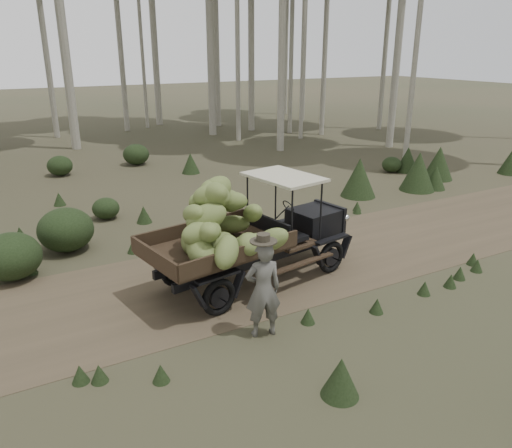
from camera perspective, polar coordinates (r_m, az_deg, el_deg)
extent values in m
plane|color=#473D2B|center=(12.11, 6.30, -3.93)|extent=(120.00, 120.00, 0.00)
cube|color=brown|center=(12.11, 6.30, -3.91)|extent=(70.00, 4.00, 0.01)
cube|color=black|center=(11.72, 6.58, 0.40)|extent=(1.13, 1.09, 0.54)
cube|color=black|center=(12.09, 8.40, 0.93)|extent=(0.26, 0.99, 0.61)
cube|color=black|center=(10.80, 1.43, -0.60)|extent=(0.31, 1.37, 0.54)
cube|color=#38281C|center=(10.06, -4.60, -2.81)|extent=(3.01, 2.21, 0.08)
cube|color=#38281C|center=(10.70, -7.30, -0.51)|extent=(2.72, 0.53, 0.31)
cube|color=#38281C|center=(9.33, -1.56, -3.43)|extent=(2.72, 0.53, 0.31)
cube|color=#38281C|center=(9.36, -11.62, -3.77)|extent=(0.36, 1.75, 0.31)
cube|color=#BFB89E|center=(10.74, 3.21, 5.41)|extent=(1.40, 1.84, 0.06)
cube|color=black|center=(11.04, -1.21, -2.76)|extent=(4.47, 0.87, 0.18)
cube|color=black|center=(10.50, 1.28, -3.97)|extent=(4.47, 0.87, 0.18)
torus|color=black|center=(12.33, 3.25, -1.52)|extent=(0.76, 0.26, 0.75)
torus|color=black|center=(11.30, 8.57, -3.75)|extent=(0.76, 0.26, 0.75)
torus|color=black|center=(10.69, -9.08, -5.18)|extent=(0.76, 0.26, 0.75)
torus|color=black|center=(9.48, -4.27, -8.35)|extent=(0.76, 0.26, 0.75)
sphere|color=beige|center=(12.42, 7.18, 1.73)|extent=(0.18, 0.18, 0.18)
sphere|color=beige|center=(11.85, 10.22, 0.69)|extent=(0.18, 0.18, 0.18)
ellipsoid|color=olive|center=(9.20, -6.29, -3.19)|extent=(0.55, 0.90, 0.73)
ellipsoid|color=olive|center=(9.21, -6.59, -1.04)|extent=(0.74, 0.47, 0.53)
ellipsoid|color=olive|center=(9.76, -5.72, 2.02)|extent=(0.54, 0.86, 0.58)
ellipsoid|color=olive|center=(9.64, -4.48, 3.22)|extent=(0.47, 0.84, 0.47)
ellipsoid|color=olive|center=(9.75, -4.73, -2.15)|extent=(0.88, 0.49, 0.47)
ellipsoid|color=olive|center=(9.15, -5.51, -0.96)|extent=(0.58, 0.93, 0.62)
ellipsoid|color=olive|center=(10.29, -3.07, 2.67)|extent=(0.47, 0.67, 0.46)
ellipsoid|color=olive|center=(9.79, -4.61, 3.80)|extent=(1.02, 0.82, 0.75)
ellipsoid|color=olive|center=(9.77, -0.73, -2.19)|extent=(0.90, 0.52, 0.43)
ellipsoid|color=olive|center=(10.14, -0.39, 1.25)|extent=(0.57, 0.96, 0.67)
ellipsoid|color=olive|center=(9.40, -7.11, 1.15)|extent=(0.38, 0.78, 0.56)
ellipsoid|color=olive|center=(9.52, -4.71, 3.35)|extent=(0.58, 0.97, 0.72)
ellipsoid|color=olive|center=(10.24, -5.92, -0.66)|extent=(0.63, 0.79, 0.58)
ellipsoid|color=olive|center=(9.36, -5.78, -0.43)|extent=(0.61, 0.87, 0.47)
ellipsoid|color=olive|center=(9.89, -5.69, 2.36)|extent=(0.94, 0.61, 0.68)
ellipsoid|color=olive|center=(9.75, -4.67, 3.51)|extent=(0.63, 0.93, 0.57)
ellipsoid|color=olive|center=(10.56, -2.73, -0.03)|extent=(0.85, 0.74, 0.42)
ellipsoid|color=olive|center=(10.34, -5.36, 1.23)|extent=(0.59, 0.92, 0.59)
ellipsoid|color=olive|center=(9.35, -5.69, 0.75)|extent=(1.03, 0.78, 0.75)
ellipsoid|color=olive|center=(9.54, -5.32, 3.26)|extent=(0.84, 0.74, 0.54)
ellipsoid|color=olive|center=(9.80, -7.13, -2.18)|extent=(0.56, 0.82, 0.64)
ellipsoid|color=olive|center=(9.32, -5.66, -0.78)|extent=(0.77, 0.81, 0.59)
ellipsoid|color=olive|center=(10.13, -2.56, 2.65)|extent=(0.68, 0.44, 0.46)
ellipsoid|color=olive|center=(9.67, -5.28, 3.60)|extent=(0.75, 0.94, 0.56)
ellipsoid|color=olive|center=(9.58, -0.91, -2.39)|extent=(0.81, 0.82, 0.52)
ellipsoid|color=olive|center=(9.02, -3.37, -3.21)|extent=(0.88, 0.93, 0.74)
ellipsoid|color=olive|center=(9.64, 1.87, -1.77)|extent=(0.86, 0.86, 0.69)
imported|color=#595751|center=(8.63, 0.82, -7.53)|extent=(0.71, 0.55, 1.75)
cylinder|color=#373126|center=(8.26, 0.85, -1.98)|extent=(0.56, 0.56, 0.02)
cylinder|color=#373126|center=(8.24, 0.85, -1.60)|extent=(0.28, 0.28, 0.14)
cylinder|color=#B2AD9E|center=(32.69, -4.70, 23.71)|extent=(0.39, 0.39, 14.39)
cylinder|color=#B2AD9E|center=(38.61, 3.57, 23.61)|extent=(0.29, 0.29, 15.08)
ellipsoid|color=#233319|center=(21.04, 15.25, 6.58)|extent=(0.78, 0.78, 0.62)
cone|color=#233319|center=(17.24, 11.69, 5.24)|extent=(1.18, 1.18, 1.31)
cone|color=#233319|center=(17.18, -21.58, 2.68)|extent=(0.39, 0.39, 0.43)
ellipsoid|color=#233319|center=(13.17, -20.92, -0.61)|extent=(1.35, 1.35, 1.08)
cone|color=#233319|center=(18.52, 18.06, 5.74)|extent=(1.22, 1.22, 1.36)
ellipsoid|color=#233319|center=(22.23, -13.55, 7.74)|extent=(1.10, 1.10, 0.88)
cone|color=#233319|center=(22.45, 27.09, 6.34)|extent=(0.87, 0.87, 0.97)
cone|color=#233319|center=(20.40, 20.17, 6.57)|extent=(1.13, 1.13, 1.26)
ellipsoid|color=#233319|center=(12.05, -26.21, -3.35)|extent=(1.29, 1.29, 1.03)
cone|color=#233319|center=(13.97, -25.31, -1.33)|extent=(0.49, 0.49, 0.54)
ellipsoid|color=#233319|center=(21.21, -21.51, 6.22)|extent=(0.97, 0.97, 0.78)
cone|color=#233319|center=(18.46, 18.27, 4.16)|extent=(0.38, 0.38, 0.42)
cone|color=#233319|center=(18.93, 19.81, 5.04)|extent=(0.77, 0.77, 0.85)
ellipsoid|color=#233319|center=(15.34, -16.79, 1.72)|extent=(0.79, 0.79, 0.63)
cone|color=#233319|center=(21.31, 16.94, 7.09)|extent=(0.91, 0.91, 1.01)
cone|color=#233319|center=(7.62, 9.66, -16.86)|extent=(0.57, 0.57, 0.63)
cone|color=#233319|center=(20.33, -7.49, 6.92)|extent=(0.73, 0.73, 0.81)
cone|color=#233319|center=(14.74, -12.70, 1.08)|extent=(0.45, 0.45, 0.50)
cone|color=#233319|center=(12.36, 23.94, -4.33)|extent=(0.27, 0.27, 0.30)
cone|color=#233319|center=(15.13, 8.55, 1.43)|extent=(0.27, 0.27, 0.30)
cone|color=#233319|center=(11.36, 21.35, -6.05)|extent=(0.27, 0.27, 0.30)
cone|color=#233319|center=(9.36, 5.97, -10.37)|extent=(0.27, 0.27, 0.30)
cone|color=#233319|center=(15.53, 11.51, 1.73)|extent=(0.27, 0.27, 0.30)
cone|color=#233319|center=(9.91, 13.65, -9.04)|extent=(0.27, 0.27, 0.30)
cone|color=#233319|center=(12.70, 23.55, -3.66)|extent=(0.27, 0.27, 0.30)
cone|color=#233319|center=(11.82, 22.27, -5.18)|extent=(0.27, 0.27, 0.30)
cone|color=#233319|center=(14.35, 0.57, 0.65)|extent=(0.27, 0.27, 0.30)
cone|color=#233319|center=(8.30, -19.48, -15.83)|extent=(0.27, 0.27, 0.30)
cone|color=#233319|center=(15.78, 11.49, 2.02)|extent=(0.27, 0.27, 0.30)
cone|color=#233319|center=(12.26, -24.32, -4.58)|extent=(0.27, 0.27, 0.30)
cone|color=#233319|center=(8.22, -17.49, -15.94)|extent=(0.27, 0.27, 0.30)
cone|color=#233319|center=(8.01, -10.84, -16.39)|extent=(0.27, 0.27, 0.30)
cone|color=#233319|center=(10.86, 18.69, -6.93)|extent=(0.27, 0.27, 0.30)
cone|color=#233319|center=(12.67, -13.95, -2.59)|extent=(0.27, 0.27, 0.30)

